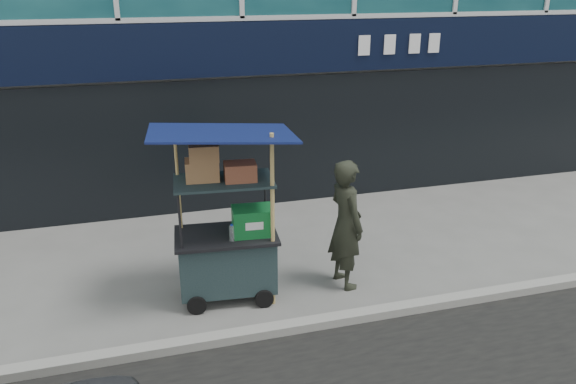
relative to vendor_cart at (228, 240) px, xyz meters
name	(u,v)px	position (x,y,z in m)	size (l,w,h in m)	color
ground	(311,318)	(0.89, -0.82, -0.83)	(80.00, 80.00, 0.00)	slate
curb	(316,323)	(0.89, -1.02, -0.77)	(80.00, 0.18, 0.12)	gray
vendor_cart	(228,240)	(0.00, 0.00, 0.00)	(1.86, 1.39, 2.38)	#182829
vendor_man	(346,224)	(1.61, -0.11, 0.08)	(0.67, 0.44, 1.83)	black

